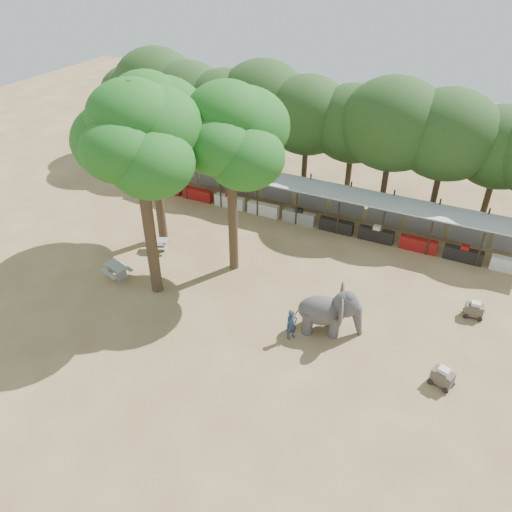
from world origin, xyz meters
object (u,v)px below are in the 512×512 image
at_px(yard_tree_back, 230,134).
at_px(cart_back, 474,309).
at_px(yard_tree_left, 149,119).
at_px(picnic_table_far, 157,243).
at_px(handler, 292,325).
at_px(yard_tree_center, 137,138).
at_px(picnic_table_near, 116,269).
at_px(elephant, 330,311).
at_px(cart_front, 442,377).

bearing_deg(yard_tree_back, cart_back, 5.15).
relative_size(yard_tree_left, yard_tree_back, 0.97).
relative_size(yard_tree_back, picnic_table_far, 6.11).
relative_size(yard_tree_back, handler, 6.41).
bearing_deg(yard_tree_center, cart_back, 17.12).
xyz_separation_m(yard_tree_back, handler, (5.79, -4.60, -7.66)).
height_order(picnic_table_near, picnic_table_far, picnic_table_near).
height_order(yard_tree_left, cart_back, yard_tree_left).
relative_size(elephant, picnic_table_near, 1.89).
bearing_deg(picnic_table_far, yard_tree_center, -77.22).
bearing_deg(picnic_table_far, cart_back, -16.53).
bearing_deg(picnic_table_far, handler, -41.75).
xyz_separation_m(elephant, handler, (-1.56, -1.38, -0.44)).
height_order(picnic_table_near, cart_front, cart_front).
bearing_deg(picnic_table_near, picnic_table_far, 100.08).
bearing_deg(elephant, handler, -154.39).
relative_size(yard_tree_center, handler, 6.79).
relative_size(yard_tree_left, cart_front, 8.90).
bearing_deg(cart_back, yard_tree_back, 179.27).
distance_m(elephant, handler, 2.13).
relative_size(yard_tree_left, cart_back, 10.30).
height_order(yard_tree_center, cart_back, yard_tree_center).
xyz_separation_m(yard_tree_center, yard_tree_back, (3.00, 4.00, -0.67)).
height_order(elephant, picnic_table_far, elephant).
xyz_separation_m(yard_tree_left, yard_tree_center, (3.00, -5.00, 1.01)).
distance_m(yard_tree_left, picnic_table_far, 7.90).
height_order(yard_tree_left, cart_front, yard_tree_left).
relative_size(elephant, picnic_table_far, 1.93).
bearing_deg(picnic_table_far, picnic_table_near, -119.84).
relative_size(elephant, cart_back, 3.35).
bearing_deg(yard_tree_left, yard_tree_back, -9.46).
height_order(yard_tree_back, handler, yard_tree_back).
bearing_deg(picnic_table_far, yard_tree_left, 89.73).
relative_size(picnic_table_far, cart_back, 1.74).
xyz_separation_m(elephant, picnic_table_far, (-12.72, 2.64, -0.85)).
bearing_deg(yard_tree_left, handler, -25.39).
xyz_separation_m(yard_tree_back, elephant, (7.35, -3.22, -7.21)).
relative_size(yard_tree_back, picnic_table_near, 5.99).
relative_size(yard_tree_center, picnic_table_near, 6.35).
distance_m(handler, cart_back, 10.20).
height_order(yard_tree_center, picnic_table_far, yard_tree_center).
xyz_separation_m(yard_tree_left, picnic_table_near, (0.14, -5.11, -7.70)).
bearing_deg(picnic_table_far, elephant, -33.69).
distance_m(yard_tree_center, picnic_table_far, 9.67).
distance_m(yard_tree_left, elephant, 15.59).
height_order(yard_tree_center, yard_tree_back, yard_tree_center).
bearing_deg(yard_tree_center, yard_tree_back, 53.14).
height_order(elephant, picnic_table_near, elephant).
relative_size(yard_tree_left, handler, 6.21).
xyz_separation_m(yard_tree_back, cart_back, (14.13, 1.27, -8.06)).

